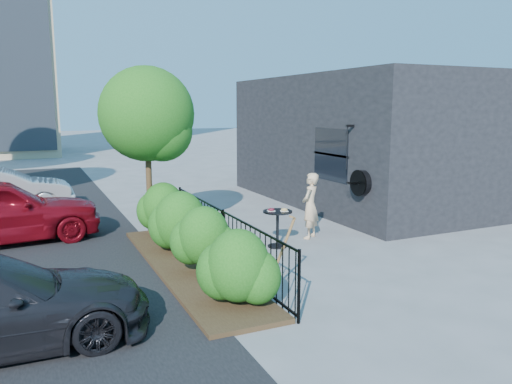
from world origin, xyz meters
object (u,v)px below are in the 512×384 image
patio_tree (150,120)px  car_silver (0,190)px  woman (310,206)px  cafe_table (278,222)px  shovel (279,260)px

patio_tree → car_silver: bearing=127.3°
woman → cafe_table: bearing=-19.3°
patio_tree → cafe_table: size_ratio=4.54×
cafe_table → shovel: bearing=-116.4°
woman → shovel: size_ratio=1.14×
patio_tree → shovel: patio_tree is taller
patio_tree → car_silver: size_ratio=0.99×
patio_tree → cafe_table: patio_tree is taller
patio_tree → car_silver: 6.06m
patio_tree → car_silver: patio_tree is taller
patio_tree → cafe_table: bearing=-43.0°
car_silver → shovel: bearing=-155.9°
shovel → woman: bearing=51.7°
patio_tree → woman: 4.23m
woman → shovel: (-2.32, -2.94, -0.18)m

